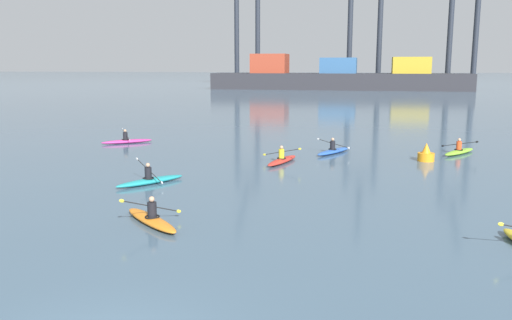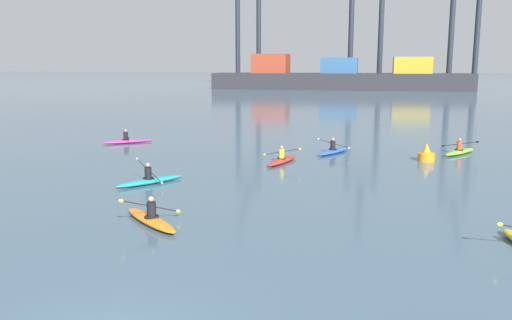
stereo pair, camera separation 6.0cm
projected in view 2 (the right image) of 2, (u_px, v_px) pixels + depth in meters
container_barge at (338, 78)px, 114.44m from camera, size 54.86×9.74×7.67m
gantry_crane_west at (248, 13)px, 131.54m from camera, size 6.62×16.83×37.19m
gantry_crane_west_mid at (366, 14)px, 120.71m from camera, size 7.95×17.68×33.47m
gantry_crane_east_mid at (466, 6)px, 114.74m from camera, size 6.59×17.96×34.20m
channel_buoy at (426, 155)px, 28.82m from camera, size 0.90×0.90×1.00m
kayak_orange at (151, 219)px, 17.41m from camera, size 2.93×2.72×1.02m
kayak_magenta at (127, 141)px, 35.45m from camera, size 3.04×2.58×0.95m
kayak_blue at (333, 151)px, 31.33m from camera, size 2.08×3.31×0.95m
kayak_red at (282, 160)px, 28.30m from camera, size 2.19×3.44×0.95m
kayak_teal at (150, 180)px, 23.30m from camera, size 2.41×3.15×1.08m
kayak_lime at (460, 151)px, 31.13m from camera, size 2.40×3.16×0.95m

